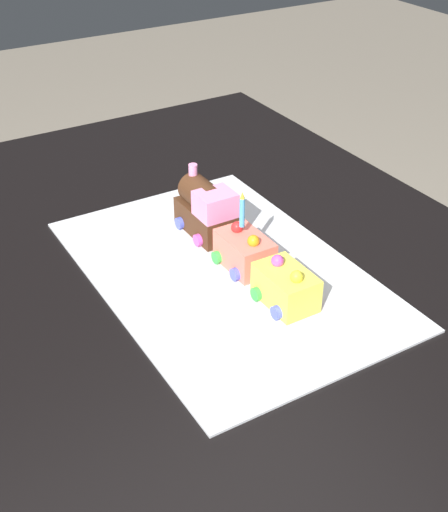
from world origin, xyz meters
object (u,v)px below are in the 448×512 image
at_px(cake_locomotive, 206,209).
at_px(cake_car_hopper_coral, 245,251).
at_px(birthday_candle, 242,210).
at_px(cake_car_flatbed_lemon, 286,287).
at_px(dining_table, 211,317).

bearing_deg(cake_locomotive, cake_car_hopper_coral, 0.00).
height_order(cake_car_hopper_coral, birthday_candle, birthday_candle).
bearing_deg(birthday_candle, cake_car_hopper_coral, 0.00).
height_order(cake_locomotive, cake_car_flatbed_lemon, cake_locomotive).
relative_size(dining_table, cake_car_flatbed_lemon, 14.00).
bearing_deg(cake_locomotive, dining_table, -26.45).
distance_m(cake_car_hopper_coral, cake_car_flatbed_lemon, 0.12).
height_order(cake_car_hopper_coral, cake_car_flatbed_lemon, same).
height_order(dining_table, cake_locomotive, cake_locomotive).
bearing_deg(birthday_candle, cake_locomotive, -180.00).
xyz_separation_m(dining_table, cake_locomotive, (-0.10, 0.05, 0.16)).
bearing_deg(dining_table, cake_car_flatbed_lemon, 18.07).
bearing_deg(cake_car_hopper_coral, dining_table, -122.63).
distance_m(dining_table, cake_locomotive, 0.19).
bearing_deg(cake_car_hopper_coral, cake_car_flatbed_lemon, 0.00).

